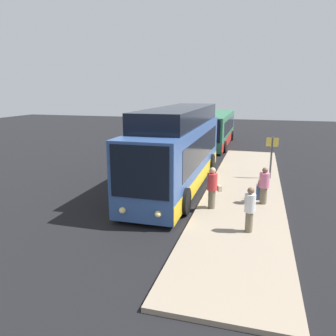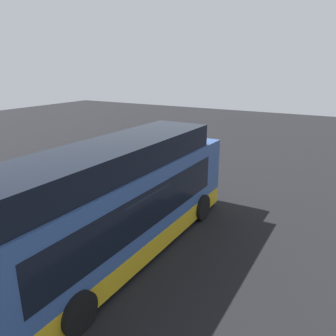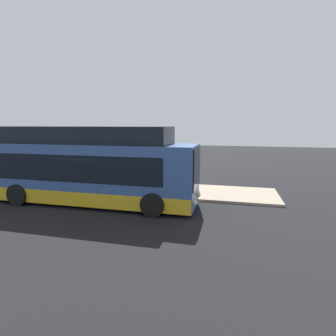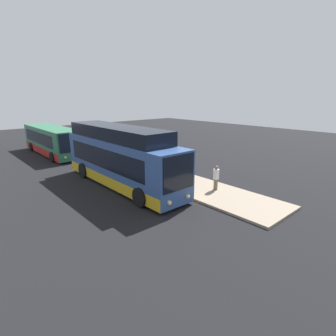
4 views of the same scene
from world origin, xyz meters
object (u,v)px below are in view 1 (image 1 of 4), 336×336
passenger_boarding (250,208)px  sign_post (272,153)px  passenger_waiting (264,185)px  suitcase (258,192)px  bus_lead (179,151)px  passenger_with_bags (212,187)px  bus_second (214,129)px

passenger_boarding → sign_post: (-7.41, 0.85, 0.58)m
passenger_waiting → suitcase: (-0.57, -0.21, -0.51)m
passenger_boarding → suitcase: 3.70m
bus_lead → passenger_waiting: 4.77m
passenger_boarding → passenger_with_bags: passenger_with_bags is taller
bus_second → sign_post: (11.12, 4.59, 0.18)m
bus_lead → passenger_waiting: size_ratio=7.13×
bus_lead → suitcase: (1.50, 4.01, -1.35)m
passenger_boarding → passenger_with_bags: size_ratio=0.92×
passenger_waiting → bus_lead: bearing=134.6°
bus_second → passenger_with_bags: bus_second is taller
suitcase → bus_lead: bearing=-110.5°
passenger_with_bags → suitcase: (-1.72, 1.80, -0.59)m
bus_second → suitcase: size_ratio=11.83×
bus_lead → passenger_boarding: 6.42m
bus_lead → passenger_boarding: bus_lead is taller
passenger_boarding → suitcase: size_ratio=1.78×
passenger_waiting → passenger_with_bags: bearing=-169.7°
bus_lead → passenger_boarding: (5.15, 3.74, -0.83)m
passenger_boarding → sign_post: size_ratio=0.69×
bus_second → passenger_with_bags: size_ratio=6.11×
passenger_with_bags → sign_post: (-5.47, 2.39, 0.51)m
passenger_boarding → passenger_with_bags: bearing=-20.4°
bus_lead → sign_post: bus_lead is taller
suitcase → passenger_with_bags: bearing=-46.4°
suitcase → sign_post: (-3.75, 0.58, 1.10)m
suitcase → bus_second: bearing=-164.9°
passenger_boarding → passenger_waiting: passenger_boarding is taller
passenger_with_bags → suitcase: passenger_with_bags is taller
sign_post → suitcase: bearing=-8.8°
bus_lead → sign_post: size_ratio=4.95×
bus_second → passenger_waiting: 16.02m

